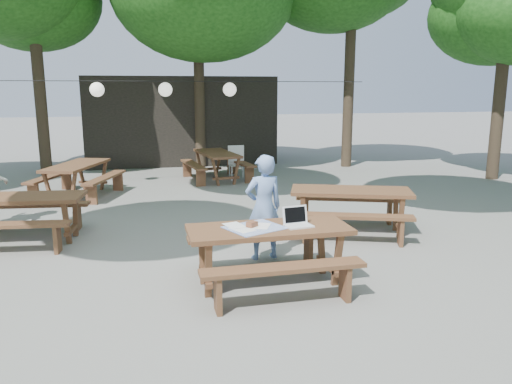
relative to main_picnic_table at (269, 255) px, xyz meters
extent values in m
plane|color=slate|center=(-0.62, 0.89, -0.39)|extent=(80.00, 80.00, 0.00)
cube|color=black|center=(-0.12, 11.39, 1.01)|extent=(6.00, 3.00, 2.80)
cube|color=brown|center=(0.00, 0.00, 0.33)|extent=(2.00, 0.80, 0.06)
cube|color=brown|center=(0.00, -0.65, 0.06)|extent=(1.90, 0.28, 0.05)
cube|color=brown|center=(0.00, 0.65, 0.06)|extent=(1.90, 0.28, 0.05)
cube|color=brown|center=(0.00, 0.00, -0.04)|extent=(1.70, 0.70, 0.69)
cube|color=brown|center=(-3.44, 2.67, 0.33)|extent=(2.08, 1.04, 0.06)
cube|color=brown|center=(-3.52, 2.03, 0.06)|extent=(1.92, 0.52, 0.05)
cube|color=brown|center=(-3.35, 3.32, 0.06)|extent=(1.92, 0.52, 0.05)
cube|color=brown|center=(-3.44, 2.67, -0.04)|extent=(1.77, 0.91, 0.69)
cube|color=brown|center=(1.95, 1.94, 0.33)|extent=(2.15, 1.45, 0.06)
cube|color=brown|center=(1.72, 1.33, 0.06)|extent=(1.88, 0.92, 0.05)
cube|color=brown|center=(2.17, 2.54, 0.06)|extent=(1.88, 0.92, 0.05)
cube|color=brown|center=(1.95, 1.94, -0.04)|extent=(1.84, 1.25, 0.69)
cube|color=brown|center=(-2.91, 6.07, 0.33)|extent=(1.42, 2.15, 0.06)
cube|color=brown|center=(-2.30, 5.85, 0.06)|extent=(0.89, 1.89, 0.05)
cube|color=brown|center=(-3.52, 6.28, 0.06)|extent=(0.89, 1.89, 0.05)
cube|color=brown|center=(-2.91, 6.07, -0.04)|extent=(1.22, 1.84, 0.69)
cube|color=brown|center=(0.52, 7.44, 0.33)|extent=(1.05, 2.09, 0.06)
cube|color=brown|center=(1.16, 7.52, 0.06)|extent=(0.52, 1.92, 0.05)
cube|color=brown|center=(-0.13, 7.35, 0.06)|extent=(0.52, 1.92, 0.05)
cube|color=brown|center=(0.52, 7.44, -0.04)|extent=(0.91, 1.78, 0.69)
imported|color=#7699D7|center=(0.18, 0.98, 0.37)|extent=(0.59, 0.42, 1.52)
cube|color=white|center=(1.07, 7.43, 0.01)|extent=(0.44, 0.44, 0.04)
cube|color=white|center=(1.07, 7.63, 0.27)|extent=(0.44, 0.04, 0.48)
cube|color=white|center=(1.07, 7.43, -0.20)|extent=(0.42, 0.42, 0.38)
cube|color=white|center=(0.36, -0.07, 0.37)|extent=(0.36, 0.27, 0.02)
cube|color=white|center=(0.35, 0.05, 0.49)|extent=(0.34, 0.11, 0.23)
cube|color=black|center=(0.35, 0.04, 0.49)|extent=(0.28, 0.08, 0.19)
cube|color=#355BB6|center=(-0.18, 0.00, 0.37)|extent=(0.81, 0.76, 0.01)
cube|color=white|center=(-0.35, -0.05, 0.37)|extent=(0.32, 0.36, 0.00)
cube|color=white|center=(-0.10, 0.03, 0.37)|extent=(0.31, 0.36, 0.00)
cube|color=white|center=(-0.41, 0.13, 0.38)|extent=(0.28, 0.34, 0.00)
cube|color=brown|center=(-0.21, 0.02, 0.41)|extent=(0.16, 0.15, 0.06)
cylinder|color=black|center=(-0.12, 6.89, 2.21)|extent=(9.00, 0.02, 0.02)
sphere|color=white|center=(-2.42, 6.89, 2.01)|extent=(0.34, 0.34, 0.34)
sphere|color=white|center=(-0.82, 6.89, 2.01)|extent=(0.34, 0.34, 0.34)
sphere|color=white|center=(0.78, 6.89, 2.01)|extent=(0.34, 0.34, 0.34)
cylinder|color=#2D2319|center=(-4.12, 9.39, 2.12)|extent=(0.32, 0.32, 5.01)
cylinder|color=#2D2319|center=(0.38, 9.89, 2.16)|extent=(0.32, 0.32, 5.09)
cylinder|color=#2D2319|center=(4.88, 8.89, 2.25)|extent=(0.32, 0.32, 5.27)
cylinder|color=#2D2319|center=(7.88, 5.89, 1.77)|extent=(0.32, 0.32, 4.32)
ellipsoid|color=#174612|center=(7.88, 5.89, 4.23)|extent=(3.94, 3.94, 2.96)
camera|label=1|loc=(-1.52, -5.73, 2.04)|focal=35.00mm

